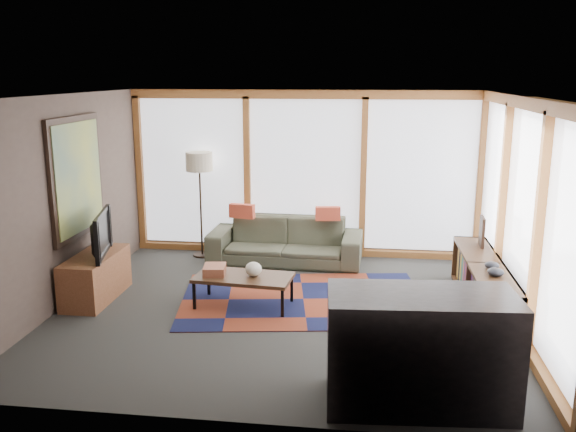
# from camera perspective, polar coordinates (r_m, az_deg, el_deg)

# --- Properties ---
(ground) EXTENTS (5.50, 5.50, 0.00)m
(ground) POSITION_cam_1_polar(r_m,az_deg,el_deg) (7.59, -0.39, -8.80)
(ground) COLOR #292927
(ground) RESTS_ON ground
(room_envelope) EXTENTS (5.52, 5.02, 2.62)m
(room_envelope) POSITION_cam_1_polar(r_m,az_deg,el_deg) (7.66, 3.83, 3.38)
(room_envelope) COLOR #483934
(room_envelope) RESTS_ON ground
(rug) EXTENTS (3.37, 2.44, 0.01)m
(rug) POSITION_cam_1_polar(r_m,az_deg,el_deg) (7.92, 1.44, -7.79)
(rug) COLOR maroon
(rug) RESTS_ON ground
(sofa) EXTENTS (2.35, 0.99, 0.68)m
(sofa) POSITION_cam_1_polar(r_m,az_deg,el_deg) (9.35, -0.25, -2.34)
(sofa) COLOR #373B2B
(sofa) RESTS_ON ground
(pillow_left) EXTENTS (0.41, 0.18, 0.21)m
(pillow_left) POSITION_cam_1_polar(r_m,az_deg,el_deg) (9.37, -4.33, 0.47)
(pillow_left) COLOR #BA412B
(pillow_left) RESTS_ON sofa
(pillow_right) EXTENTS (0.39, 0.17, 0.21)m
(pillow_right) POSITION_cam_1_polar(r_m,az_deg,el_deg) (9.21, 3.75, 0.24)
(pillow_right) COLOR #BA412B
(pillow_right) RESTS_ON sofa
(floor_lamp) EXTENTS (0.42, 0.42, 1.66)m
(floor_lamp) POSITION_cam_1_polar(r_m,az_deg,el_deg) (9.65, -8.17, 1.04)
(floor_lamp) COLOR black
(floor_lamp) RESTS_ON ground
(coffee_table) EXTENTS (1.24, 0.71, 0.40)m
(coffee_table) POSITION_cam_1_polar(r_m,az_deg,el_deg) (7.67, -4.16, -7.01)
(coffee_table) COLOR #321A0F
(coffee_table) RESTS_ON ground
(book_stack) EXTENTS (0.30, 0.36, 0.11)m
(book_stack) POSITION_cam_1_polar(r_m,az_deg,el_deg) (7.69, -6.89, -5.03)
(book_stack) COLOR brown
(book_stack) RESTS_ON coffee_table
(vase) EXTENTS (0.22, 0.22, 0.18)m
(vase) POSITION_cam_1_polar(r_m,az_deg,el_deg) (7.57, -3.26, -4.98)
(vase) COLOR beige
(vase) RESTS_ON coffee_table
(bookshelf) EXTENTS (0.44, 2.43, 0.61)m
(bookshelf) POSITION_cam_1_polar(r_m,az_deg,el_deg) (7.88, 17.85, -6.27)
(bookshelf) COLOR #321A0F
(bookshelf) RESTS_ON ground
(bowl_a) EXTENTS (0.20, 0.20, 0.09)m
(bowl_a) POSITION_cam_1_polar(r_m,az_deg,el_deg) (7.31, 18.86, -4.98)
(bowl_a) COLOR black
(bowl_a) RESTS_ON bookshelf
(bowl_b) EXTENTS (0.18, 0.18, 0.08)m
(bowl_b) POSITION_cam_1_polar(r_m,az_deg,el_deg) (7.56, 18.54, -4.40)
(bowl_b) COLOR black
(bowl_b) RESTS_ON bookshelf
(shelf_picture) EXTENTS (0.05, 0.30, 0.40)m
(shelf_picture) POSITION_cam_1_polar(r_m,az_deg,el_deg) (8.45, 17.69, -1.40)
(shelf_picture) COLOR black
(shelf_picture) RESTS_ON bookshelf
(tv_console) EXTENTS (0.49, 1.17, 0.58)m
(tv_console) POSITION_cam_1_polar(r_m,az_deg,el_deg) (8.25, -17.55, -5.46)
(tv_console) COLOR brown
(tv_console) RESTS_ON ground
(television) EXTENTS (0.36, 0.98, 0.56)m
(television) POSITION_cam_1_polar(r_m,az_deg,el_deg) (8.08, -17.60, -1.61)
(television) COLOR black
(television) RESTS_ON tv_console
(bar_counter) EXTENTS (1.66, 0.86, 1.02)m
(bar_counter) POSITION_cam_1_polar(r_m,az_deg,el_deg) (5.53, 12.26, -12.12)
(bar_counter) COLOR black
(bar_counter) RESTS_ON ground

